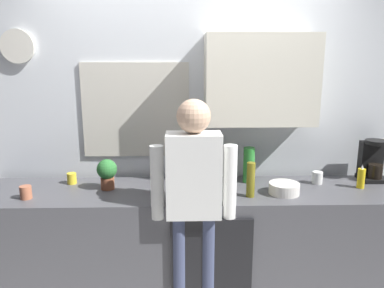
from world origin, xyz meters
The scene contains 15 objects.
kitchen_counter centered at (0.00, 0.30, 0.44)m, with size 3.19×0.64×0.89m, color #4C4C51.
dishwasher_panel centered at (0.12, -0.03, 0.40)m, with size 0.56×0.02×0.80m, color black.
back_wall_assembly centered at (0.06, 0.70, 1.35)m, with size 4.79×0.42×2.60m.
coffee_maker centered at (1.46, 0.52, 1.04)m, with size 0.20×0.20×0.33m.
bottle_clear_soda centered at (0.45, 0.47, 1.03)m, with size 0.09×0.09×0.28m, color #2D8C33.
bottle_red_vinegar centered at (-0.26, 0.23, 1.00)m, with size 0.06×0.06×0.22m, color maroon.
bottle_amber_beer centered at (0.18, 0.48, 1.00)m, with size 0.06×0.06×0.23m, color brown.
bottle_olive_oil centered at (0.41, 0.15, 1.01)m, with size 0.06×0.06×0.25m, color olive.
cup_yellow_cup centered at (-0.94, 0.47, 0.93)m, with size 0.07×0.07×0.09m, color yellow.
cup_white_mug centered at (0.98, 0.42, 0.94)m, with size 0.08×0.08×0.10m, color white.
cup_terracotta_mug centered at (-1.17, 0.15, 0.93)m, with size 0.08×0.08×0.09m, color #B26647.
mixing_bowl centered at (0.66, 0.20, 0.93)m, with size 0.22×0.22×0.08m, color white.
potted_plant centered at (-0.64, 0.34, 1.02)m, with size 0.15×0.15×0.23m.
dish_soap centered at (1.28, 0.31, 0.97)m, with size 0.06×0.06×0.18m.
person_at_sink centered at (0.00, 0.00, 0.95)m, with size 0.57×0.22×1.60m.
Camera 1 is at (-0.07, -2.32, 1.84)m, focal length 34.70 mm.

